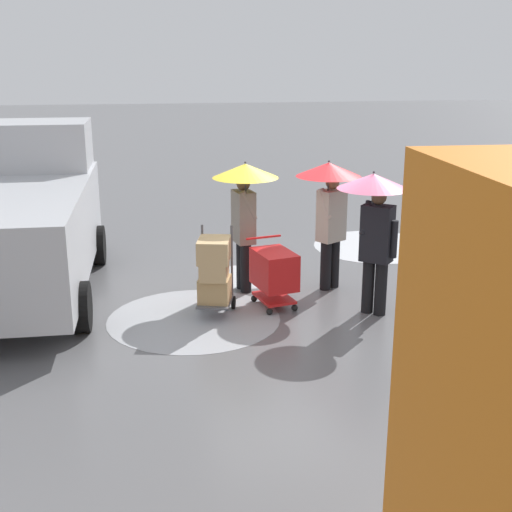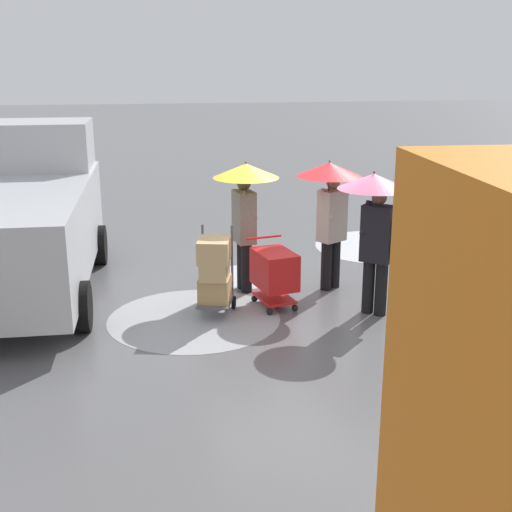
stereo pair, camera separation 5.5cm
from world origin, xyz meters
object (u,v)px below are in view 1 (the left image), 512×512
(cargo_van_parked_right, at_px, (26,221))
(hand_dolly_boxes, at_px, (214,270))
(pedestrian_black_side, at_px, (330,195))
(pedestrian_pink_side, at_px, (245,196))
(shopping_cart_vendor, at_px, (274,271))
(pedestrian_white_side, at_px, (375,210))

(cargo_van_parked_right, xyz_separation_m, hand_dolly_boxes, (-2.86, 1.59, -0.47))
(cargo_van_parked_right, xyz_separation_m, pedestrian_black_side, (-4.82, 0.70, 0.41))
(pedestrian_pink_side, bearing_deg, hand_dolly_boxes, 59.20)
(hand_dolly_boxes, bearing_deg, pedestrian_pink_side, -120.80)
(pedestrian_black_side, bearing_deg, cargo_van_parked_right, -8.27)
(shopping_cart_vendor, bearing_deg, cargo_van_parked_right, -19.77)
(cargo_van_parked_right, height_order, pedestrian_white_side, cargo_van_parked_right)
(cargo_van_parked_right, height_order, shopping_cart_vendor, cargo_van_parked_right)
(cargo_van_parked_right, relative_size, hand_dolly_boxes, 4.08)
(pedestrian_black_side, distance_m, pedestrian_white_side, 1.21)
(pedestrian_black_side, relative_size, pedestrian_white_side, 1.00)
(shopping_cart_vendor, xyz_separation_m, pedestrian_black_side, (-1.02, -0.66, 1.02))
(pedestrian_pink_side, distance_m, pedestrian_black_side, 1.37)
(cargo_van_parked_right, distance_m, hand_dolly_boxes, 3.31)
(hand_dolly_boxes, bearing_deg, pedestrian_white_side, 173.57)
(hand_dolly_boxes, relative_size, pedestrian_white_side, 0.61)
(cargo_van_parked_right, bearing_deg, pedestrian_white_side, 160.27)
(shopping_cart_vendor, relative_size, hand_dolly_boxes, 0.77)
(pedestrian_pink_side, height_order, pedestrian_white_side, same)
(shopping_cart_vendor, height_order, pedestrian_black_side, pedestrian_black_side)
(hand_dolly_boxes, distance_m, pedestrian_white_side, 2.49)
(cargo_van_parked_right, height_order, hand_dolly_boxes, cargo_van_parked_right)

